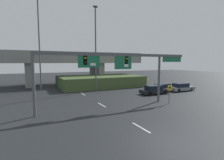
# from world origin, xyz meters

# --- Properties ---
(ground_plane) EXTENTS (160.00, 160.00, 0.00)m
(ground_plane) POSITION_xyz_m (0.00, 0.00, 0.00)
(ground_plane) COLOR black
(lane_markings) EXTENTS (0.14, 42.38, 0.01)m
(lane_markings) POSITION_xyz_m (0.00, 14.56, 0.00)
(lane_markings) COLOR silver
(lane_markings) RESTS_ON ground
(signal_gantry) EXTENTS (18.55, 0.44, 6.06)m
(signal_gantry) POSITION_xyz_m (1.31, 9.11, 4.99)
(signal_gantry) COLOR #515456
(signal_gantry) RESTS_ON ground
(speed_limit_sign) EXTENTS (0.60, 0.11, 2.31)m
(speed_limit_sign) POSITION_xyz_m (7.79, 7.69, 1.51)
(speed_limit_sign) COLOR #4C4C4C
(speed_limit_sign) RESTS_ON ground
(highway_light_pole_near) EXTENTS (0.70, 0.36, 16.58)m
(highway_light_pole_near) POSITION_xyz_m (-5.74, 25.42, 8.67)
(highway_light_pole_near) COLOR #515456
(highway_light_pole_near) RESTS_ON ground
(highway_light_pole_far) EXTENTS (0.70, 0.36, 14.61)m
(highway_light_pole_far) POSITION_xyz_m (3.07, 20.72, 7.68)
(highway_light_pole_far) COLOR #515456
(highway_light_pole_far) RESTS_ON ground
(overpass_bridge) EXTENTS (35.92, 8.54, 7.27)m
(overpass_bridge) POSITION_xyz_m (0.00, 32.37, 5.12)
(overpass_bridge) COLOR gray
(overpass_bridge) RESTS_ON ground
(grass_embankment) EXTENTS (16.75, 9.78, 2.20)m
(grass_embankment) POSITION_xyz_m (5.86, 25.63, 1.10)
(grass_embankment) COLOR #42562D
(grass_embankment) RESTS_ON ground
(parked_sedan_near_right) EXTENTS (4.75, 2.00, 1.39)m
(parked_sedan_near_right) POSITION_xyz_m (10.28, 13.57, 0.65)
(parked_sedan_near_right) COLOR black
(parked_sedan_near_right) RESTS_ON ground
(parked_sedan_mid_right) EXTENTS (4.72, 2.33, 1.39)m
(parked_sedan_mid_right) POSITION_xyz_m (13.04, 14.62, 0.65)
(parked_sedan_mid_right) COLOR silver
(parked_sedan_mid_right) RESTS_ON ground
(parked_sedan_far_right) EXTENTS (4.77, 1.97, 1.38)m
(parked_sedan_far_right) POSITION_xyz_m (16.56, 13.92, 0.64)
(parked_sedan_far_right) COLOR gray
(parked_sedan_far_right) RESTS_ON ground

